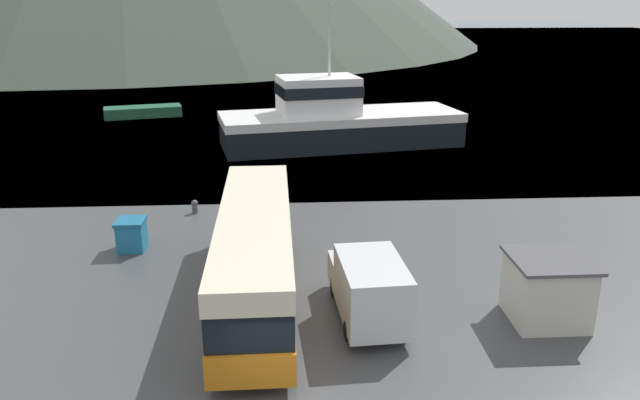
% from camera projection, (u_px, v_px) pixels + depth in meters
% --- Properties ---
extents(water_surface, '(240.00, 240.00, 0.00)m').
position_uv_depth(water_surface, '(280.00, 42.00, 147.91)').
color(water_surface, slate).
rests_on(water_surface, ground).
extents(tour_bus, '(2.73, 12.88, 3.44)m').
position_uv_depth(tour_bus, '(255.00, 251.00, 22.98)').
color(tour_bus, '#B26614').
rests_on(tour_bus, ground).
extents(delivery_van, '(2.43, 5.34, 2.38)m').
position_uv_depth(delivery_van, '(369.00, 286.00, 21.68)').
color(delivery_van, silver).
rests_on(delivery_van, ground).
extents(fishing_boat, '(18.63, 9.01, 10.39)m').
position_uv_depth(fishing_boat, '(336.00, 120.00, 46.64)').
color(fishing_boat, black).
rests_on(fishing_boat, water_surface).
extents(storage_bin, '(1.26, 1.36, 1.41)m').
position_uv_depth(storage_bin, '(132.00, 234.00, 27.83)').
color(storage_bin, teal).
rests_on(storage_bin, ground).
extents(dock_kiosk, '(2.69, 2.67, 2.35)m').
position_uv_depth(dock_kiosk, '(547.00, 289.00, 21.64)').
color(dock_kiosk, beige).
rests_on(dock_kiosk, ground).
extents(small_boat, '(7.30, 3.98, 0.96)m').
position_uv_depth(small_boat, '(143.00, 112.00, 58.11)').
color(small_boat, '#1E5138').
rests_on(small_boat, water_surface).
extents(mooring_bollard, '(0.35, 0.35, 0.71)m').
position_uv_depth(mooring_bollard, '(195.00, 206.00, 32.58)').
color(mooring_bollard, '#4C4C51').
rests_on(mooring_bollard, ground).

